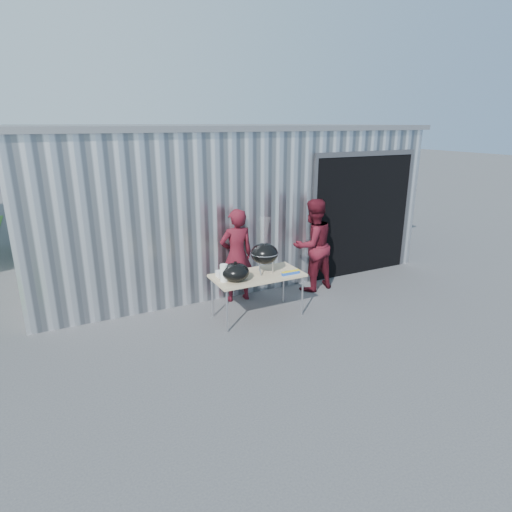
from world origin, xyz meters
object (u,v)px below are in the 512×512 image
kettle_grill (264,249)px  person_bystander (313,245)px  folding_table (257,277)px  person_cook (237,255)px

kettle_grill → person_bystander: 1.54m
folding_table → kettle_grill: (0.13, 0.00, 0.46)m
kettle_grill → person_bystander: person_bystander is taller
kettle_grill → person_bystander: (1.38, 0.63, -0.27)m
folding_table → person_bystander: person_bystander is taller
person_cook → person_bystander: 1.54m
person_cook → person_bystander: size_ratio=0.96×
kettle_grill → person_bystander: bearing=24.5°
person_bystander → kettle_grill: bearing=18.2°
person_cook → folding_table: bearing=94.9°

